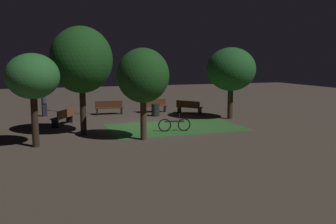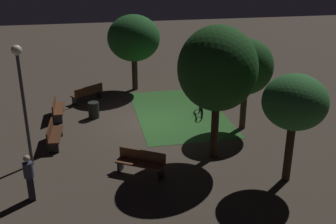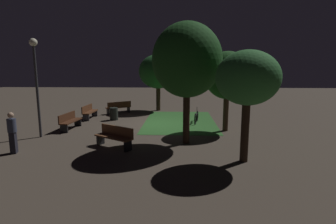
% 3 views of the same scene
% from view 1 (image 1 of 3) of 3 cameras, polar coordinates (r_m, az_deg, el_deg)
% --- Properties ---
extents(ground_plane, '(60.00, 60.00, 0.00)m').
position_cam_1_polar(ground_plane, '(20.99, -2.63, -1.86)').
color(ground_plane, '#473D33').
extents(grass_lawn, '(7.05, 4.27, 0.01)m').
position_cam_1_polar(grass_lawn, '(19.93, 1.09, -2.37)').
color(grass_lawn, '#2D6028').
rests_on(grass_lawn, ground).
extents(bench_front_right, '(1.80, 0.50, 0.88)m').
position_cam_1_polar(bench_front_right, '(25.62, -2.23, 1.03)').
color(bench_front_right, '#512D19').
rests_on(bench_front_right, ground).
extents(bench_near_trees, '(1.82, 0.58, 0.88)m').
position_cam_1_polar(bench_near_trees, '(24.90, -8.99, 0.74)').
color(bench_near_trees, '#422314').
rests_on(bench_near_trees, ground).
extents(bench_front_left, '(1.36, 1.78, 0.88)m').
position_cam_1_polar(bench_front_left, '(21.35, -15.67, -0.67)').
color(bench_front_left, brown).
rests_on(bench_front_left, ground).
extents(bench_back_row, '(1.45, 1.74, 0.88)m').
position_cam_1_polar(bench_back_row, '(24.90, 3.20, 0.82)').
color(bench_back_row, '#512D19').
rests_on(bench_back_row, ground).
extents(tree_lawn_side, '(2.33, 2.33, 4.12)m').
position_cam_1_polar(tree_lawn_side, '(16.60, -3.84, 5.52)').
color(tree_lawn_side, '#423021').
rests_on(tree_lawn_side, ground).
extents(tree_tall_center, '(2.16, 2.16, 3.87)m').
position_cam_1_polar(tree_tall_center, '(16.15, -19.98, 5.04)').
color(tree_tall_center, '#2D2116').
rests_on(tree_tall_center, ground).
extents(tree_near_wall, '(2.96, 2.96, 4.33)m').
position_cam_1_polar(tree_near_wall, '(22.90, 9.60, 6.42)').
color(tree_near_wall, '#38281C').
rests_on(tree_near_wall, ground).
extents(tree_back_left, '(2.94, 2.94, 5.16)m').
position_cam_1_polar(tree_back_left, '(18.22, -13.09, 7.73)').
color(tree_back_left, '#2D2116').
rests_on(tree_back_left, ground).
extents(lamp_post_near_wall, '(0.36, 0.36, 4.59)m').
position_cam_1_polar(lamp_post_near_wall, '(25.20, -13.11, 6.73)').
color(lamp_post_near_wall, '#333338').
rests_on(lamp_post_near_wall, ground).
extents(trash_bin, '(0.52, 0.52, 0.79)m').
position_cam_1_polar(trash_bin, '(23.87, -1.92, 0.31)').
color(trash_bin, black).
rests_on(trash_bin, ground).
extents(bicycle, '(1.64, 0.36, 0.93)m').
position_cam_1_polar(bicycle, '(18.81, 1.00, -1.95)').
color(bicycle, black).
rests_on(bicycle, ground).
extents(pedestrian, '(0.32, 0.32, 1.61)m').
position_cam_1_polar(pedestrian, '(24.96, -18.41, 1.29)').
color(pedestrian, black).
rests_on(pedestrian, ground).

